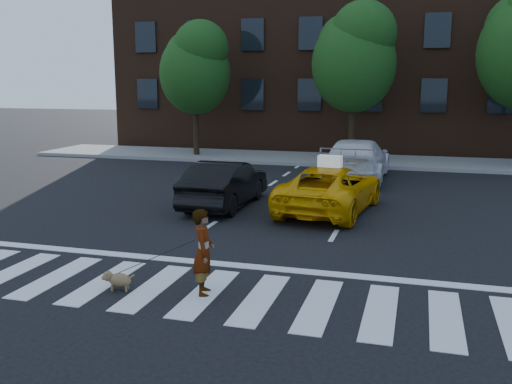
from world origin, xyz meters
TOP-DOWN VIEW (x-y plane):
  - ground at (0.00, 0.00)m, footprint 120.00×120.00m
  - crosswalk at (0.00, 0.00)m, footprint 13.00×2.40m
  - stop_line at (0.00, 1.60)m, footprint 12.00×0.30m
  - sidewalk_far at (0.00, 17.50)m, footprint 30.00×4.00m
  - building at (0.00, 25.00)m, footprint 26.00×10.00m
  - tree_left at (-6.97, 17.00)m, footprint 3.39×3.38m
  - tree_mid at (0.53, 17.00)m, footprint 3.69×3.69m
  - taxi at (1.10, 7.00)m, footprint 2.73×4.94m
  - black_sedan at (-2.00, 6.81)m, footprint 1.50×4.14m
  - white_suv at (1.23, 12.53)m, footprint 2.24×5.37m
  - woman at (-0.01, -0.03)m, footprint 0.51×0.63m
  - dog at (-1.55, -0.29)m, footprint 0.60×0.31m
  - taxi_sign at (1.10, 6.80)m, footprint 0.68×0.36m

SIDE VIEW (x-z plane):
  - ground at x=0.00m, z-range 0.00..0.00m
  - crosswalk at x=0.00m, z-range 0.00..0.01m
  - stop_line at x=0.00m, z-range 0.00..0.01m
  - sidewalk_far at x=0.00m, z-range 0.00..0.15m
  - dog at x=-1.55m, z-range 0.03..0.37m
  - taxi at x=1.10m, z-range 0.00..1.31m
  - black_sedan at x=-2.00m, z-range 0.00..1.36m
  - woman at x=-0.01m, z-range 0.00..1.51m
  - white_suv at x=1.23m, z-range 0.00..1.55m
  - taxi_sign at x=1.10m, z-range 1.31..1.63m
  - tree_left at x=-6.97m, z-range 1.19..7.69m
  - tree_mid at x=0.53m, z-range 1.30..8.40m
  - building at x=0.00m, z-range 0.00..12.00m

